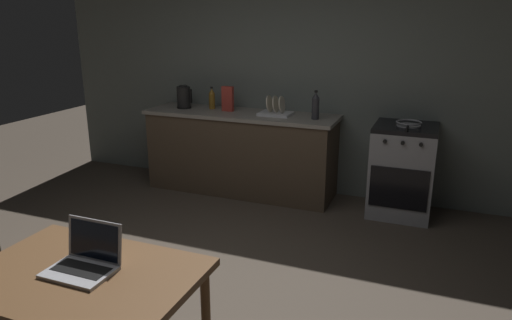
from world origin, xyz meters
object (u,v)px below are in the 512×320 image
Objects in this scene: laptop at (84,261)px; electric_kettle at (184,97)px; bottle_b at (212,98)px; dining_table at (83,289)px; stove_oven at (402,170)px; frying_pan at (409,124)px; bottle at (316,106)px; dish_rack at (276,111)px; cereal_box at (228,99)px.

laptop is 3.36m from electric_kettle.
electric_kettle is 0.33m from bottle_b.
bottle_b reaches higher than dining_table.
stove_oven reaches higher than dining_table.
frying_pan is at bearing -51.42° from stove_oven.
dining_table is 3.41m from electric_kettle.
bottle is at bearing 84.00° from dining_table.
bottle_b is (-0.80, 0.08, 0.07)m from dish_rack.
laptop reaches higher than frying_pan.
cereal_box is 0.58m from dish_rack.
laptop is 3.10m from bottle.
laptop is at bearing 99.97° from dining_table.
bottle is (0.33, 3.07, 0.27)m from laptop.
dish_rack reaches higher than stove_oven.
frying_pan is at bearing -2.86° from bottle_b.
frying_pan is at bearing -0.66° from electric_kettle.
dish_rack is at bearing -2.00° from cereal_box.
bottle_b is at bearing 174.07° from bottle.
laptop is at bearing -68.33° from electric_kettle.
cereal_box reaches higher than dish_rack.
dining_table is 3.27m from cereal_box.
electric_kettle is 2.50m from frying_pan.
electric_kettle is at bearing -177.91° from cereal_box.
laptop is 0.94× the size of dish_rack.
electric_kettle is 0.55m from cereal_box.
electric_kettle is (-1.24, 3.12, 0.25)m from laptop.
dish_rack is (-0.12, 3.12, 0.17)m from laptop.
bottle is 0.71× the size of frying_pan.
cereal_box is at bearing 102.38° from dining_table.
cereal_box is (-1.02, 0.07, -0.00)m from bottle.
cereal_box is at bearing 2.09° from electric_kettle.
dining_table is 0.14m from laptop.
bottle reaches higher than electric_kettle.
dining_table is 3.25× the size of dish_rack.
bottle is 1.08× the size of cereal_box.
bottle_b is at bearing 177.81° from stove_oven.
dish_rack is 1.35× the size of bottle_b.
bottle is at bearing -1.82° from electric_kettle.
electric_kettle is at bearing 178.18° from bottle.
stove_oven is at bearing -0.10° from dish_rack.
electric_kettle reaches higher than frying_pan.
stove_oven is 0.49m from frying_pan.
dining_table is 3.45× the size of laptop.
cereal_box is at bearing 101.44° from laptop.
stove_oven is 2.23m from bottle_b.
frying_pan is at bearing -1.44° from cereal_box.
bottle_b is at bearing 105.05° from laptop.
electric_kettle is at bearing 180.00° from dish_rack.
electric_kettle reaches higher than laptop.
dish_rack is (-1.35, 0.00, 0.51)m from stove_oven.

